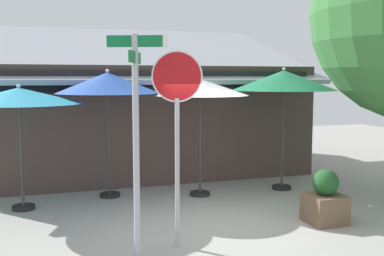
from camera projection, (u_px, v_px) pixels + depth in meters
ground_plane at (221, 226)px, 8.22m from camera, size 28.00×28.00×0.10m
cafe_building at (132, 114)px, 13.28m from camera, size 9.29×5.69×4.23m
street_sign_post at (136, 126)px, 6.44m from camera, size 0.80×0.74×3.20m
stop_sign at (177, 112)px, 6.87m from camera, size 0.72×0.31×3.00m
patio_umbrella_teal_left at (19, 97)px, 8.84m from camera, size 2.43×2.43×2.48m
patio_umbrella_royal_blue_center at (108, 84)px, 9.78m from camera, size 2.23×2.23×2.78m
patio_umbrella_ivory_right at (200, 88)px, 9.90m from camera, size 2.11×2.11×2.64m
patio_umbrella_forest_green_far_right at (284, 81)px, 10.47m from camera, size 2.40×2.40×2.84m
sidewalk_planter at (325, 200)px, 8.20m from camera, size 0.64×0.64×0.97m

